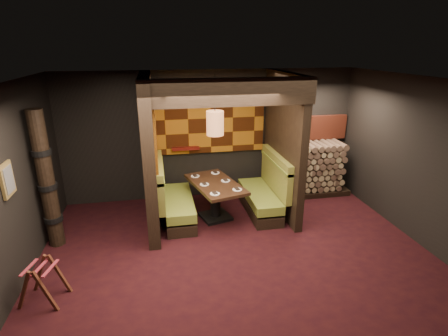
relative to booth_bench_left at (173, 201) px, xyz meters
The scene contains 23 objects.
floor 1.95m from the booth_bench_left, 59.77° to the right, with size 6.50×5.50×0.02m, color black.
ceiling 3.11m from the booth_bench_left, 59.77° to the right, with size 6.50×5.50×0.02m, color black.
wall_back 1.79m from the booth_bench_left, 49.10° to the left, with size 6.50×0.02×2.85m, color black.
wall_front 4.63m from the booth_bench_left, 77.70° to the right, with size 6.50×0.02×2.85m, color black.
wall_left 3.01m from the booth_bench_left, 144.33° to the right, with size 0.02×5.50×2.85m, color black.
wall_right 4.65m from the booth_bench_left, 21.35° to the right, with size 0.02×5.50×2.85m, color black.
partition_left 1.10m from the booth_bench_left, behind, with size 0.20×2.20×2.85m, color black.
partition_right 2.48m from the booth_bench_left, ahead, with size 0.15×2.10×2.85m, color black.
header_beam 2.60m from the booth_bench_left, 45.41° to the right, with size 2.85×0.18×0.44m, color black.
tapa_back_panel 2.00m from the booth_bench_left, 48.54° to the left, with size 2.40×0.06×1.55m, color #A05C12.
tapa_side_panel 1.48m from the booth_bench_left, 146.90° to the left, with size 0.04×1.85×1.45m, color #A05C12.
lacquer_shelf 1.32m from the booth_bench_left, 70.12° to the left, with size 0.60×0.12×0.07m, color #5B110C.
booth_bench_left is the anchor object (origin of this frame).
booth_bench_right 1.89m from the booth_bench_left, ahead, with size 0.68×1.60×1.14m.
dining_table 0.85m from the booth_bench_left, ahead, with size 1.13×1.61×0.77m.
place_settings 0.92m from the booth_bench_left, ahead, with size 0.87×1.26×0.03m.
pendant_lamp 1.79m from the booth_bench_left, 11.42° to the right, with size 0.32×0.32×1.10m.
framed_picture 3.00m from the booth_bench_left, 145.49° to the right, with size 0.05×0.36×0.46m.
luggage_rack 2.80m from the booth_bench_left, 132.59° to the right, with size 0.67×0.55×0.64m.
totem_column 2.30m from the booth_bench_left, 165.25° to the right, with size 0.31×0.31×2.40m.
firewood_stack 3.33m from the booth_bench_left, 12.17° to the left, with size 1.73×0.70×1.22m.
mosaic_header 3.58m from the booth_bench_left, 17.60° to the left, with size 1.83×0.10×0.56m, color maroon.
bay_front_post 2.58m from the booth_bench_left, ahead, with size 0.08×0.08×2.85m, color black.
Camera 1 is at (-1.18, -4.76, 3.35)m, focal length 28.00 mm.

